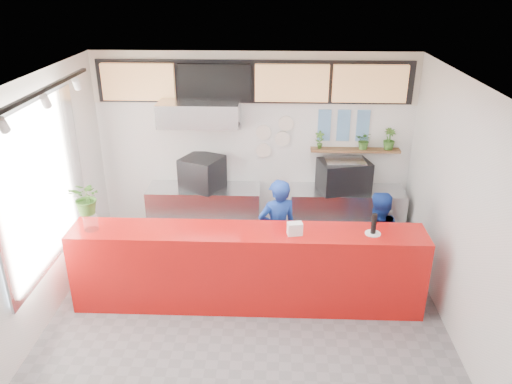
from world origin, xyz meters
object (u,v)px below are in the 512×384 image
at_px(service_counter, 247,268).
at_px(pepper_mill, 374,224).
at_px(panini_oven, 202,173).
at_px(staff_right, 375,240).
at_px(staff_center, 277,231).
at_px(espresso_machine, 344,176).

relative_size(service_counter, pepper_mill, 17.37).
distance_m(panini_oven, pepper_mill, 2.99).
bearing_deg(pepper_mill, staff_right, 73.25).
bearing_deg(staff_right, staff_center, -24.90).
bearing_deg(service_counter, espresso_machine, 51.70).
distance_m(panini_oven, espresso_machine, 2.23).
distance_m(staff_center, pepper_mill, 1.42).
relative_size(panini_oven, staff_center, 0.37).
height_order(espresso_machine, pepper_mill, espresso_machine).
height_order(espresso_machine, staff_right, staff_right).
xyz_separation_m(staff_center, staff_right, (1.34, -0.09, -0.06)).
height_order(service_counter, pepper_mill, pepper_mill).
relative_size(panini_oven, pepper_mill, 2.20).
height_order(staff_center, staff_right, staff_center).
bearing_deg(staff_right, espresso_machine, -97.42).
bearing_deg(espresso_machine, pepper_mill, -99.69).
bearing_deg(pepper_mill, panini_oven, 142.41).
relative_size(staff_center, staff_right, 1.09).
bearing_deg(espresso_machine, staff_center, -145.43).
bearing_deg(service_counter, staff_right, 17.19).
height_order(panini_oven, staff_right, same).
bearing_deg(staff_center, staff_right, 155.64).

